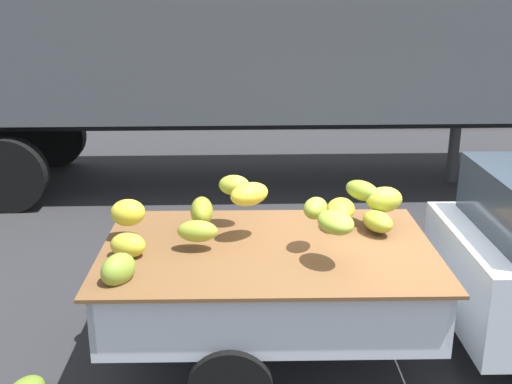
% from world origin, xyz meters
% --- Properties ---
extents(ground, '(220.00, 220.00, 0.00)m').
position_xyz_m(ground, '(0.00, 0.00, 0.00)').
color(ground, '#28282B').
extents(curb_strip, '(80.00, 0.80, 0.16)m').
position_xyz_m(curb_strip, '(0.00, 9.41, 0.08)').
color(curb_strip, gray).
rests_on(curb_strip, ground).
extents(pickup_truck, '(4.91, 1.94, 1.70)m').
position_xyz_m(pickup_truck, '(0.65, -0.11, 0.88)').
color(pickup_truck, silver).
rests_on(pickup_truck, ground).
extents(semi_trailer, '(12.11, 3.15, 3.95)m').
position_xyz_m(semi_trailer, '(-1.50, 4.98, 2.54)').
color(semi_trailer, '#4C5156').
rests_on(semi_trailer, ground).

